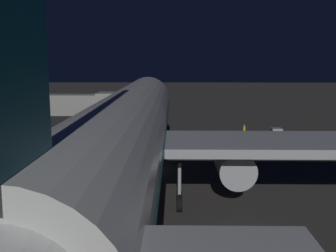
% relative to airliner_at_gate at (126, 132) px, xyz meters
% --- Properties ---
extents(ground_plane, '(320.00, 320.00, 0.00)m').
position_rel_airliner_at_gate_xyz_m(ground_plane, '(0.00, -10.24, -6.03)').
color(ground_plane, '#383533').
extents(airliner_at_gate, '(52.84, 58.88, 20.51)m').
position_rel_airliner_at_gate_xyz_m(airliner_at_gate, '(0.00, 0.00, 0.00)').
color(airliner_at_gate, silver).
rests_on(airliner_at_gate, ground_plane).
extents(jet_bridge, '(21.88, 3.40, 7.67)m').
position_rel_airliner_at_gate_xyz_m(jet_bridge, '(11.75, -17.85, 0.11)').
color(jet_bridge, '#9E9E99').
rests_on(jet_bridge, ground_plane).
extents(baggage_container_near_belt, '(1.54, 1.51, 1.43)m').
position_rel_airliner_at_gate_xyz_m(baggage_container_near_belt, '(-19.25, -28.30, -5.31)').
color(baggage_container_near_belt, '#B7BABF').
rests_on(baggage_container_near_belt, ground_plane).
extents(ground_crew_by_belt_loader, '(0.40, 0.40, 1.77)m').
position_rel_airliner_at_gate_xyz_m(ground_crew_by_belt_loader, '(-14.56, -29.37, -5.05)').
color(ground_crew_by_belt_loader, black).
rests_on(ground_crew_by_belt_loader, ground_plane).
extents(traffic_cone_nose_port, '(0.36, 0.36, 0.55)m').
position_rel_airliner_at_gate_xyz_m(traffic_cone_nose_port, '(-2.20, -27.92, -5.75)').
color(traffic_cone_nose_port, orange).
rests_on(traffic_cone_nose_port, ground_plane).
extents(traffic_cone_nose_starboard, '(0.36, 0.36, 0.55)m').
position_rel_airliner_at_gate_xyz_m(traffic_cone_nose_starboard, '(2.20, -27.92, -5.75)').
color(traffic_cone_nose_starboard, orange).
rests_on(traffic_cone_nose_starboard, ground_plane).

